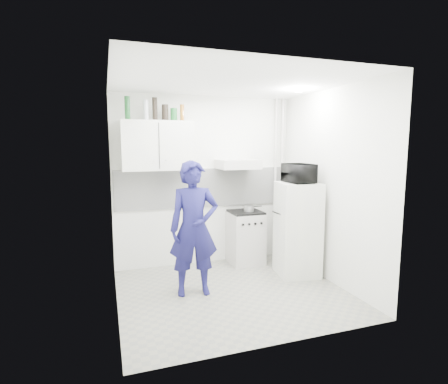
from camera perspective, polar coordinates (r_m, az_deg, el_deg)
name	(u,v)px	position (r m, az deg, el deg)	size (l,w,h in m)	color
floor	(232,292)	(4.62, 1.37, -16.02)	(2.80, 2.80, 0.00)	gray
ceiling	(233,81)	(4.31, 1.48, 17.60)	(2.80, 2.80, 0.00)	white
wall_back	(205,181)	(5.46, -3.13, 1.76)	(2.80, 2.80, 0.00)	white
wall_left	(113,196)	(4.01, -17.68, -0.66)	(2.60, 2.60, 0.00)	white
wall_right	(330,187)	(4.93, 16.86, 0.84)	(2.60, 2.60, 0.00)	white
person	(194,228)	(4.35, -4.93, -5.94)	(0.61, 0.40, 1.67)	#17164E
stove	(246,238)	(5.58, 3.54, -7.50)	(0.50, 0.50, 0.81)	beige
fridge	(297,229)	(5.12, 11.90, -5.95)	(0.55, 0.55, 1.33)	white
stove_top	(246,212)	(5.48, 3.57, -3.28)	(0.48, 0.48, 0.03)	black
saucepan	(249,209)	(5.45, 4.05, -2.71)	(0.16, 0.16, 0.09)	silver
microwave	(299,173)	(5.00, 12.15, 3.01)	(0.33, 0.48, 0.27)	black
bottle_a	(127,108)	(5.09, -15.51, 13.04)	(0.07, 0.07, 0.32)	#144C1E
bottle_c	(146,110)	(5.11, -12.63, 12.90)	(0.07, 0.07, 0.28)	#B2B7BC
bottle_d	(155,109)	(5.13, -11.22, 13.13)	(0.07, 0.07, 0.32)	black
canister_a	(165,113)	(5.14, -9.59, 12.63)	(0.09, 0.09, 0.23)	black
canister_b	(174,115)	(5.16, -8.20, 12.38)	(0.10, 0.10, 0.18)	#144C1E
bottle_e	(182,113)	(5.19, -6.85, 12.70)	(0.06, 0.06, 0.24)	brown
upper_cabinet	(157,146)	(5.10, -10.83, 7.43)	(1.00, 0.35, 0.70)	white
range_hood	(238,164)	(5.34, 2.25, 4.55)	(0.60, 0.50, 0.14)	beige
backsplash	(205,188)	(5.45, -3.08, 0.70)	(2.74, 0.03, 0.60)	white
pipe_a	(282,179)	(5.87, 9.40, 2.08)	(0.05, 0.05, 2.60)	beige
pipe_b	(275,179)	(5.81, 8.36, 2.05)	(0.04, 0.04, 2.60)	beige
ceiling_spot_fixture	(299,91)	(4.91, 12.08, 15.84)	(0.10, 0.10, 0.02)	white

